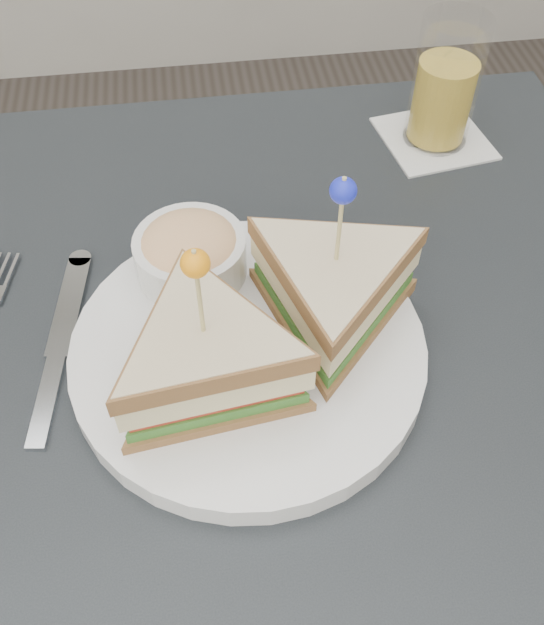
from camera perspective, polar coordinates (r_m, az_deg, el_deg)
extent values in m
plane|color=#3F3833|center=(1.28, -0.42, -23.92)|extent=(3.50, 3.50, 0.00)
cube|color=black|center=(0.61, -0.81, -4.74)|extent=(0.80, 0.80, 0.03)
cylinder|color=black|center=(1.16, -20.41, -2.98)|extent=(0.04, 0.04, 0.72)
cylinder|color=black|center=(1.18, 14.17, 0.69)|extent=(0.04, 0.04, 0.72)
cylinder|color=white|center=(0.59, -1.95, -3.35)|extent=(0.39, 0.39, 0.02)
cylinder|color=white|center=(0.58, -1.98, -2.67)|extent=(0.39, 0.39, 0.01)
cylinder|color=tan|center=(0.47, -5.95, 1.05)|extent=(0.00, 0.00, 0.09)
sphere|color=orange|center=(0.44, -6.31, 4.01)|extent=(0.03, 0.03, 0.02)
cylinder|color=tan|center=(0.52, 5.55, 6.95)|extent=(0.00, 0.00, 0.09)
sphere|color=#1823BA|center=(0.50, 5.85, 9.91)|extent=(0.03, 0.03, 0.02)
cylinder|color=white|center=(0.62, -6.66, 4.47)|extent=(0.13, 0.13, 0.04)
ellipsoid|color=#E0B772|center=(0.61, -6.78, 5.47)|extent=(0.12, 0.12, 0.04)
cube|color=#B5BBC0|center=(0.60, -17.90, -6.59)|extent=(0.03, 0.10, 0.01)
cube|color=#B5BBC0|center=(0.65, -16.29, 0.60)|extent=(0.04, 0.12, 0.00)
cylinder|color=#B5BBC0|center=(0.69, -15.44, 4.28)|extent=(0.02, 0.02, 0.00)
cube|color=silver|center=(0.84, 13.11, 13.73)|extent=(0.13, 0.13, 0.00)
cylinder|color=#B59633|center=(0.81, 13.75, 16.54)|extent=(0.07, 0.07, 0.09)
cylinder|color=white|center=(0.80, 14.06, 17.84)|extent=(0.08, 0.08, 0.14)
cube|color=white|center=(0.80, 14.71, 19.31)|extent=(0.02, 0.02, 0.02)
cube|color=white|center=(0.78, 13.69, 18.47)|extent=(0.02, 0.02, 0.02)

